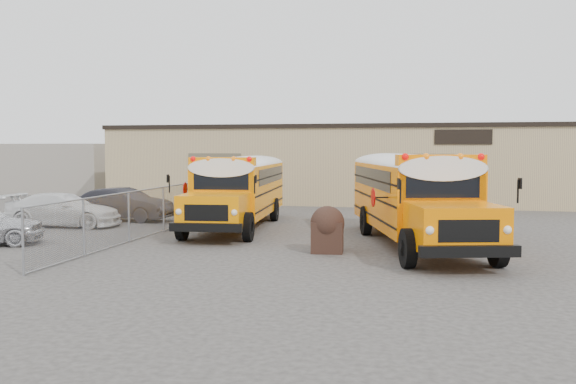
% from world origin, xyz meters
% --- Properties ---
extents(ground, '(120.00, 120.00, 0.00)m').
position_xyz_m(ground, '(0.00, 0.00, 0.00)').
color(ground, '#373533').
rests_on(ground, ground).
extents(warehouse, '(30.20, 10.20, 4.67)m').
position_xyz_m(warehouse, '(-0.00, 19.99, 2.37)').
color(warehouse, tan).
rests_on(warehouse, ground).
extents(chainlink_fence, '(0.07, 18.07, 1.81)m').
position_xyz_m(chainlink_fence, '(-6.00, 3.00, 0.90)').
color(chainlink_fence, gray).
rests_on(chainlink_fence, ground).
extents(distant_building_left, '(8.00, 6.00, 3.60)m').
position_xyz_m(distant_building_left, '(-22.00, 22.00, 1.80)').
color(distant_building_left, gray).
rests_on(distant_building_left, ground).
extents(school_bus_left, '(3.49, 10.50, 3.02)m').
position_xyz_m(school_bus_left, '(-4.18, 11.51, 1.75)').
color(school_bus_left, '#FF8B01').
rests_on(school_bus_left, ground).
extents(school_bus_right, '(5.42, 11.17, 3.18)m').
position_xyz_m(school_bus_right, '(2.01, 8.30, 1.84)').
color(school_bus_right, '#FE7B00').
rests_on(school_bus_right, ground).
extents(tarp_bundle, '(1.09, 1.09, 1.49)m').
position_xyz_m(tarp_bundle, '(1.14, -0.56, 0.76)').
color(tarp_bundle, black).
rests_on(tarp_bundle, ground).
extents(car_white, '(5.00, 2.33, 1.41)m').
position_xyz_m(car_white, '(-10.82, 3.68, 0.71)').
color(car_white, silver).
rests_on(car_white, ground).
extents(car_dark, '(4.61, 1.87, 1.49)m').
position_xyz_m(car_dark, '(-9.37, 6.22, 0.74)').
color(car_dark, black).
rests_on(car_dark, ground).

